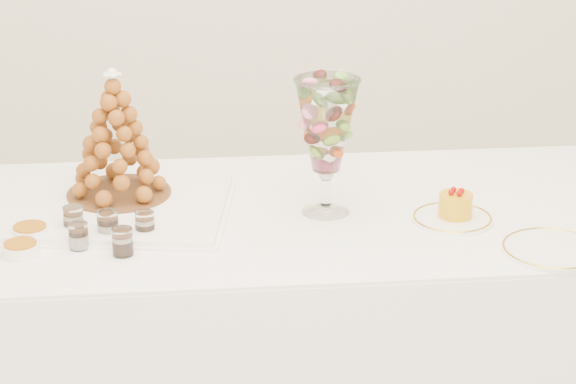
{
  "coord_description": "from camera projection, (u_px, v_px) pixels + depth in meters",
  "views": [
    {
      "loc": [
        -0.18,
        -2.36,
        1.97
      ],
      "look_at": [
        0.0,
        0.22,
        0.94
      ],
      "focal_mm": 70.0,
      "sensor_mm": 36.0,
      "label": 1
    }
  ],
  "objects": [
    {
      "name": "buffet_table",
      "position": [
        250.0,
        350.0,
        3.1
      ],
      "size": [
        2.2,
        0.93,
        0.83
      ],
      "rotation": [
        0.0,
        0.0,
        0.03
      ],
      "color": "white",
      "rests_on": "ground"
    },
    {
      "name": "lace_tray",
      "position": [
        107.0,
        208.0,
        2.95
      ],
      "size": [
        0.67,
        0.54,
        0.02
      ],
      "primitive_type": "cube",
      "rotation": [
        0.0,
        0.0,
        -0.12
      ],
      "color": "white",
      "rests_on": "buffet_table"
    },
    {
      "name": "macaron_vase",
      "position": [
        327.0,
        127.0,
        2.87
      ],
      "size": [
        0.17,
        0.17,
        0.36
      ],
      "color": "white",
      "rests_on": "buffet_table"
    },
    {
      "name": "cake_plate",
      "position": [
        452.0,
        219.0,
        2.9
      ],
      "size": [
        0.21,
        0.21,
        0.01
      ],
      "primitive_type": "cylinder",
      "color": "white",
      "rests_on": "buffet_table"
    },
    {
      "name": "spare_plate",
      "position": [
        552.0,
        250.0,
        2.72
      ],
      "size": [
        0.25,
        0.25,
        0.01
      ],
      "primitive_type": "cylinder",
      "color": "white",
      "rests_on": "buffet_table"
    },
    {
      "name": "verrine_a",
      "position": [
        73.0,
        220.0,
        2.82
      ],
      "size": [
        0.05,
        0.05,
        0.07
      ],
      "primitive_type": "cylinder",
      "rotation": [
        0.0,
        0.0,
        0.01
      ],
      "color": "white",
      "rests_on": "buffet_table"
    },
    {
      "name": "verrine_b",
      "position": [
        108.0,
        225.0,
        2.78
      ],
      "size": [
        0.06,
        0.06,
        0.07
      ],
      "primitive_type": "cylinder",
      "rotation": [
        0.0,
        0.0,
        -0.04
      ],
      "color": "white",
      "rests_on": "buffet_table"
    },
    {
      "name": "verrine_c",
      "position": [
        145.0,
        224.0,
        2.79
      ],
      "size": [
        0.05,
        0.05,
        0.07
      ],
      "primitive_type": "cylinder",
      "rotation": [
        0.0,
        0.0,
        -0.1
      ],
      "color": "white",
      "rests_on": "buffet_table"
    },
    {
      "name": "verrine_d",
      "position": [
        79.0,
        236.0,
        2.73
      ],
      "size": [
        0.05,
        0.05,
        0.07
      ],
      "primitive_type": "cylinder",
      "rotation": [
        0.0,
        0.0,
        -0.05
      ],
      "color": "white",
      "rests_on": "buffet_table"
    },
    {
      "name": "verrine_e",
      "position": [
        123.0,
        242.0,
        2.69
      ],
      "size": [
        0.06,
        0.06,
        0.07
      ],
      "primitive_type": "cylinder",
      "rotation": [
        0.0,
        0.0,
        -0.19
      ],
      "color": "white",
      "rests_on": "buffet_table"
    },
    {
      "name": "ramekin_back",
      "position": [
        30.0,
        233.0,
        2.79
      ],
      "size": [
        0.09,
        0.09,
        0.03
      ],
      "primitive_type": "cylinder",
      "color": "white",
      "rests_on": "buffet_table"
    },
    {
      "name": "ramekin_front",
      "position": [
        21.0,
        249.0,
        2.7
      ],
      "size": [
        0.09,
        0.09,
        0.03
      ],
      "primitive_type": "cylinder",
      "color": "white",
      "rests_on": "buffet_table"
    },
    {
      "name": "croquembouche",
      "position": [
        116.0,
        134.0,
        2.95
      ],
      "size": [
        0.28,
        0.28,
        0.35
      ],
      "rotation": [
        0.0,
        0.0,
        -0.11
      ],
      "color": "brown",
      "rests_on": "lace_tray"
    },
    {
      "name": "mousse_cake",
      "position": [
        456.0,
        205.0,
        2.89
      ],
      "size": [
        0.09,
        0.09,
        0.08
      ],
      "color": "#D89C0A",
      "rests_on": "cake_plate"
    }
  ]
}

